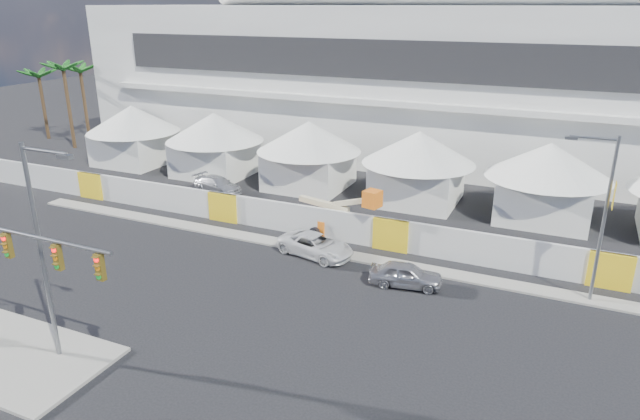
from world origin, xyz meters
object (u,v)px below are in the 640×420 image
at_px(traffic_mast, 3,274).
at_px(streetlight_curb, 602,209).
at_px(streetlight_median, 43,240).
at_px(sedan_silver, 406,275).
at_px(pickup_curb, 316,245).
at_px(lot_car_c, 218,185).
at_px(boom_lift, 319,217).

xyz_separation_m(traffic_mast, streetlight_curb, (22.17, 15.13, 1.16)).
bearing_deg(streetlight_curb, traffic_mast, -145.69).
distance_m(streetlight_median, streetlight_curb, 24.90).
xyz_separation_m(sedan_silver, streetlight_curb, (8.79, 2.23, 4.28)).
distance_m(sedan_silver, traffic_mast, 18.84).
relative_size(sedan_silver, pickup_curb, 0.82).
bearing_deg(streetlight_curb, lot_car_c, 165.16).
bearing_deg(boom_lift, sedan_silver, -21.01).
xyz_separation_m(sedan_silver, traffic_mast, (-13.37, -12.90, 3.12)).
bearing_deg(pickup_curb, streetlight_curb, -74.99).
xyz_separation_m(traffic_mast, streetlight_median, (1.99, 0.55, 1.64)).
bearing_deg(sedan_silver, boom_lift, 45.28).
bearing_deg(sedan_silver, pickup_curb, 65.63).
bearing_deg(streetlight_median, traffic_mast, -164.44).
distance_m(sedan_silver, pickup_curb, 6.19).
relative_size(lot_car_c, streetlight_curb, 0.51).
height_order(sedan_silver, lot_car_c, sedan_silver).
distance_m(sedan_silver, streetlight_median, 17.46).
bearing_deg(pickup_curb, sedan_silver, -92.25).
xyz_separation_m(sedan_silver, streetlight_median, (-11.39, -12.35, 4.76)).
height_order(pickup_curb, lot_car_c, pickup_curb).
relative_size(sedan_silver, traffic_mast, 0.47).
relative_size(streetlight_curb, boom_lift, 1.14).
relative_size(pickup_curb, streetlight_median, 0.51).
distance_m(lot_car_c, boom_lift, 11.49).
bearing_deg(traffic_mast, streetlight_median, 15.56).
relative_size(pickup_curb, boom_lift, 0.63).
bearing_deg(streetlight_curb, boom_lift, 169.53).
distance_m(pickup_curb, lot_car_c, 14.45).
bearing_deg(lot_car_c, streetlight_median, -149.96).
bearing_deg(traffic_mast, boom_lift, 71.90).
bearing_deg(traffic_mast, pickup_curb, 62.96).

